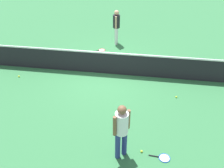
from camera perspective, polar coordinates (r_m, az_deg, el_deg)
ground_plane at (r=10.56m, az=-1.30°, el=2.39°), size 40.00×40.00×0.00m
court_net at (r=10.31m, az=-1.33°, el=4.77°), size 10.09×0.09×1.07m
player_near_side at (r=6.53m, az=2.13°, el=-9.69°), size 0.48×0.48×1.70m
player_far_side at (r=12.75m, az=0.99°, el=13.13°), size 0.34×0.52×1.70m
tennis_racket_near_player at (r=7.30m, az=11.37°, el=-15.79°), size 0.59×0.34×0.03m
tennis_racket_far_player at (r=12.43m, az=-2.38°, el=7.53°), size 0.58×0.46×0.03m
tennis_ball_near_player at (r=10.96m, az=-20.00°, el=1.61°), size 0.07×0.07×0.07m
tennis_ball_by_net at (r=7.34m, az=6.60°, el=-14.66°), size 0.07×0.07×0.07m
tennis_ball_midcourt at (r=9.44m, az=14.13°, el=-2.79°), size 0.07×0.07×0.07m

